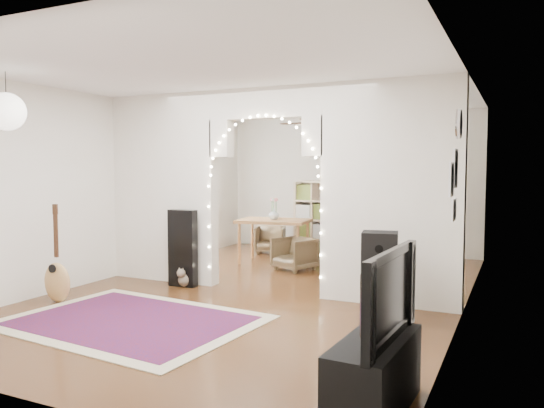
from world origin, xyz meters
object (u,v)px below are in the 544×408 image
at_px(floor_speaker, 379,277).
at_px(dining_chair_right, 294,254).
at_px(bookcase, 332,220).
at_px(acoustic_guitar, 57,266).
at_px(dining_table, 274,224).
at_px(media_console, 374,375).
at_px(dining_chair_left, 270,240).

bearing_deg(floor_speaker, dining_chair_right, 120.27).
height_order(bookcase, dining_chair_right, bookcase).
distance_m(acoustic_guitar, dining_table, 3.81).
distance_m(dining_table, dining_chair_right, 0.85).
bearing_deg(bookcase, media_console, -48.35).
relative_size(dining_table, dining_chair_left, 2.27).
bearing_deg(media_console, floor_speaker, 106.28).
bearing_deg(dining_table, media_console, -65.06).
bearing_deg(media_console, bookcase, 114.77).
xyz_separation_m(acoustic_guitar, dining_chair_left, (0.76, 4.51, -0.19)).
xyz_separation_m(acoustic_guitar, dining_table, (1.27, 3.59, 0.23)).
bearing_deg(dining_table, dining_chair_right, -45.60).
xyz_separation_m(acoustic_guitar, floor_speaker, (3.77, 0.92, 0.03)).
relative_size(media_console, dining_chair_left, 1.76).
bearing_deg(bookcase, dining_chair_right, -80.31).
bearing_deg(media_console, dining_table, 125.22).
relative_size(floor_speaker, media_console, 0.97).
distance_m(bookcase, dining_chair_left, 1.40).
distance_m(acoustic_guitar, dining_chair_left, 4.58).
bearing_deg(acoustic_guitar, dining_chair_left, 78.87).
xyz_separation_m(media_console, bookcase, (-2.19, 5.56, 0.46)).
bearing_deg(dining_table, bookcase, 36.26).
relative_size(acoustic_guitar, floor_speaker, 1.06).
height_order(media_console, dining_chair_right, dining_chair_right).
bearing_deg(bookcase, dining_table, -116.58).
xyz_separation_m(media_console, dining_table, (-2.99, 4.81, 0.43)).
height_order(floor_speaker, bookcase, bookcase).
height_order(acoustic_guitar, dining_chair_right, acoustic_guitar).
bearing_deg(bookcase, dining_chair_left, -166.89).
bearing_deg(floor_speaker, acoustic_guitar, -177.04).
distance_m(floor_speaker, dining_chair_left, 4.69).
bearing_deg(dining_table, dining_chair_left, 111.95).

